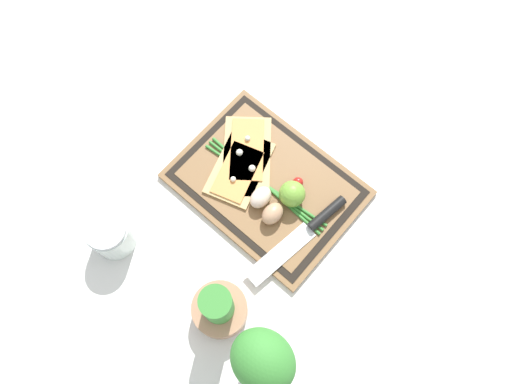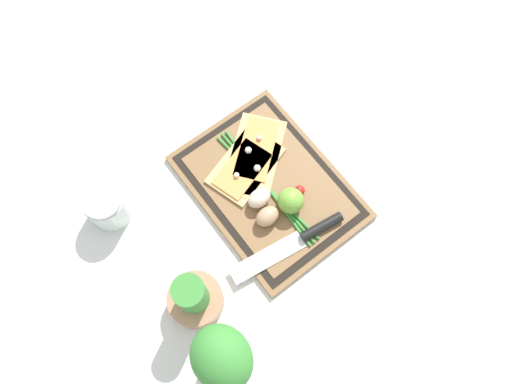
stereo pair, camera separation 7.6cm
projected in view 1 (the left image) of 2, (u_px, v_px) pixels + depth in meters
The scene contains 13 objects.
ground_plane at pixel (267, 185), 1.15m from camera, with size 6.00×6.00×0.00m, color silver.
cutting_board at pixel (267, 184), 1.15m from camera, with size 0.41×0.30×0.02m.
pizza_slice_near at pixel (247, 155), 1.16m from camera, with size 0.21×0.22×0.02m.
pizza_slice_far at pixel (239, 169), 1.14m from camera, with size 0.16×0.20×0.02m.
knife at pixel (313, 225), 1.10m from camera, with size 0.07×0.28×0.02m.
egg_brown at pixel (272, 214), 1.09m from camera, with size 0.04×0.06×0.04m, color tan.
egg_pink at pixel (261, 197), 1.11m from camera, with size 0.04×0.06×0.04m, color beige.
lime at pixel (292, 194), 1.10m from camera, with size 0.06×0.06×0.06m, color #70A838.
cherry_tomato_red at pixel (298, 182), 1.13m from camera, with size 0.02×0.02×0.02m, color red.
scallion_bunch at pixel (266, 186), 1.13m from camera, with size 0.34×0.04×0.01m.
herb_pot at pixel (219, 308), 1.00m from camera, with size 0.11×0.11×0.17m.
sauce_jar at pixel (111, 235), 1.07m from camera, with size 0.09×0.09×0.10m.
herb_glass at pixel (263, 361), 0.90m from camera, with size 0.12×0.11×0.21m.
Camera 1 is at (-0.25, 0.32, 1.08)m, focal length 35.00 mm.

